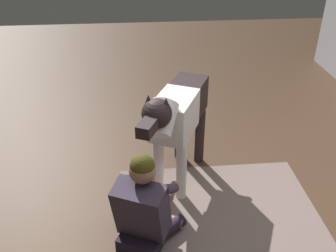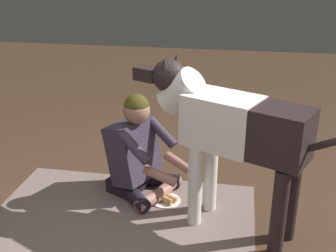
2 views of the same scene
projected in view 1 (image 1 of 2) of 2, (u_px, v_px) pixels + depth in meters
The scene contains 5 objects.
ground_plane at pixel (212, 217), 3.45m from camera, with size 12.69×12.69×0.00m, color #463020.
area_rug at pixel (225, 236), 3.25m from camera, with size 1.96×1.80×0.01m, color #75615C.
person_sitting_on_floor at pixel (144, 207), 3.06m from camera, with size 0.73×0.62×0.85m.
large_dog at pixel (177, 116), 3.49m from camera, with size 1.38×0.74×1.18m.
hot_dog_on_plate at pixel (157, 214), 3.44m from camera, with size 0.24×0.24×0.06m.
Camera 1 is at (2.51, -0.63, 2.46)m, focal length 41.15 mm.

